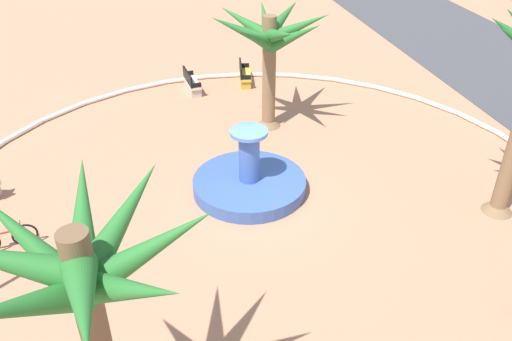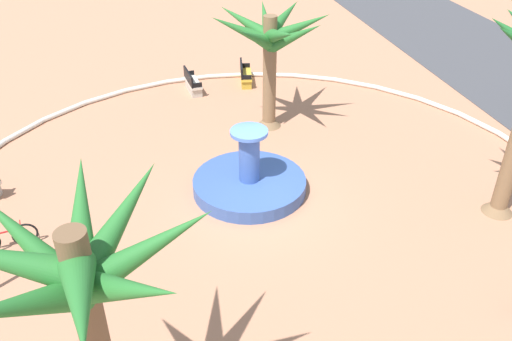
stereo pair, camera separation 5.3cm
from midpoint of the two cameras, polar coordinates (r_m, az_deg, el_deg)
ground_plane at (r=17.35m, az=0.22°, el=-3.06°), size 80.00×80.00×0.00m
plaza_curb at (r=17.29m, az=0.22°, el=-2.79°), size 20.98×20.98×0.20m
fountain at (r=17.58m, az=-0.80°, el=-1.27°), size 3.74×3.74×2.26m
palm_tree_by_curb at (r=8.65m, az=-17.99°, el=-11.93°), size 4.51×4.41×5.59m
palm_tree_mid_plaza at (r=20.40m, az=1.42°, el=13.59°), size 4.60×4.60×4.75m
bench_east at (r=25.55m, az=-1.29°, el=10.02°), size 1.66×0.76×1.00m
bench_southeast at (r=24.84m, az=-6.92°, el=9.11°), size 1.64×0.66×1.00m
bicycle_red_frame at (r=16.72m, az=-25.28°, el=-6.62°), size 0.50×1.70×0.94m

